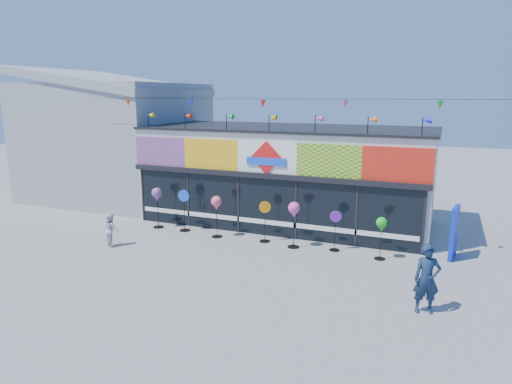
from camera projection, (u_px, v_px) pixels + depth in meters
The scene contains 13 objects.
ground at pixel (229, 264), 14.95m from camera, with size 80.00×80.00×0.00m, color gray.
kite_shop at pixel (287, 174), 19.89m from camera, with size 16.00×5.70×5.31m.
neighbour_building at pixel (117, 137), 24.34m from camera, with size 8.18×7.20×6.87m.
blue_sign at pixel (454, 233), 15.31m from camera, with size 0.29×0.92×1.81m.
spinner_0 at pixel (157, 196), 18.81m from camera, with size 0.43×0.43×1.70m.
spinner_1 at pixel (184, 209), 18.44m from camera, with size 0.48×0.44×1.71m.
spinner_2 at pixel (216, 204), 17.54m from camera, with size 0.42×0.42×1.64m.
spinner_3 at pixel (265, 220), 17.08m from camera, with size 0.42×0.40×1.57m.
spinner_4 at pixel (294, 211), 16.33m from camera, with size 0.43×0.43×1.70m.
spinner_5 at pixel (335, 230), 16.11m from camera, with size 0.40×0.37×1.46m.
spinner_6 at pixel (382, 226), 15.17m from camera, with size 0.37×0.37×1.47m.
adult_man at pixel (427, 279), 11.47m from camera, with size 0.66×0.43×1.80m, color #142641.
child at pixel (111, 230), 16.69m from camera, with size 0.59×0.34×1.22m, color silver.
Camera 1 is at (6.23, -12.71, 5.45)m, focal length 32.00 mm.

